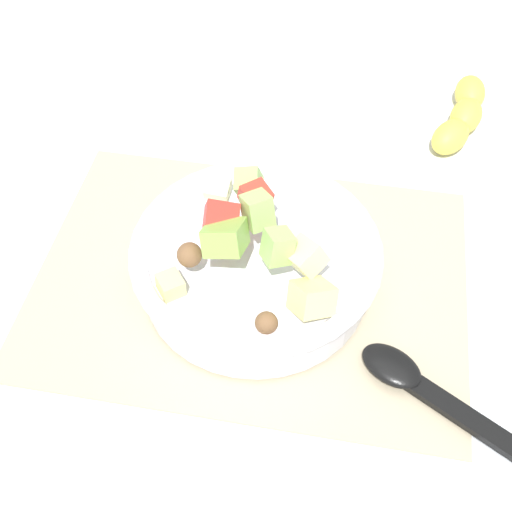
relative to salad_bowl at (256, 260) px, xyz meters
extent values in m
plane|color=silver|center=(-0.01, 0.01, -0.04)|extent=(2.40, 2.40, 0.00)
cube|color=tan|center=(-0.01, 0.01, -0.04)|extent=(0.42, 0.31, 0.01)
cylinder|color=white|center=(0.00, 0.00, -0.01)|extent=(0.22, 0.22, 0.05)
torus|color=white|center=(0.00, 0.00, 0.01)|extent=(0.23, 0.23, 0.02)
cube|color=beige|center=(-0.05, 0.06, 0.02)|extent=(0.03, 0.03, 0.03)
cube|color=#8CB74C|center=(-0.02, -0.03, 0.06)|extent=(0.04, 0.04, 0.04)
cube|color=#E5D684|center=(0.06, -0.06, 0.03)|extent=(0.04, 0.05, 0.04)
cube|color=beige|center=(0.05, -0.03, 0.05)|extent=(0.04, 0.04, 0.04)
cube|color=red|center=(-0.03, -0.01, 0.06)|extent=(0.04, 0.04, 0.04)
cube|color=#A3CC6B|center=(0.02, -0.03, 0.05)|extent=(0.03, 0.04, 0.03)
cube|color=#A3CC6B|center=(0.00, 0.01, 0.06)|extent=(0.04, 0.04, 0.03)
cube|color=#BC3828|center=(-0.01, 0.03, 0.05)|extent=(0.04, 0.03, 0.02)
cube|color=#E5D684|center=(-0.06, -0.06, 0.02)|extent=(0.03, 0.03, 0.02)
sphere|color=brown|center=(-0.05, -0.04, 0.04)|extent=(0.03, 0.03, 0.03)
cube|color=#93C160|center=(-0.02, 0.06, 0.04)|extent=(0.03, 0.03, 0.04)
sphere|color=brown|center=(0.02, -0.08, 0.02)|extent=(0.03, 0.03, 0.03)
ellipsoid|color=black|center=(0.13, -0.08, -0.03)|extent=(0.07, 0.06, 0.01)
cube|color=black|center=(0.22, -0.12, -0.03)|extent=(0.14, 0.09, 0.01)
ellipsoid|color=yellow|center=(0.19, 0.24, -0.02)|extent=(0.06, 0.07, 0.04)
ellipsoid|color=yellow|center=(0.20, 0.28, -0.02)|extent=(0.05, 0.06, 0.04)
ellipsoid|color=yellow|center=(0.21, 0.32, -0.02)|extent=(0.04, 0.06, 0.04)
camera|label=1|loc=(0.07, -0.39, 0.48)|focal=46.71mm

